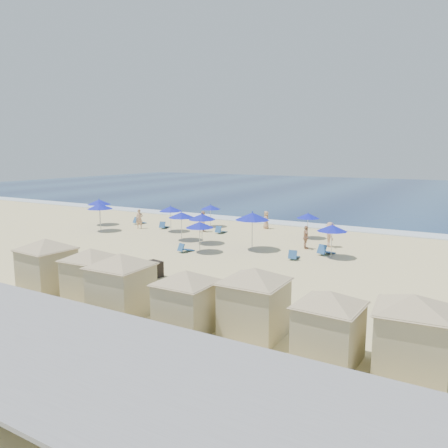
{
  "coord_description": "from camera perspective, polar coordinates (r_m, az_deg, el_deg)",
  "views": [
    {
      "loc": [
        14.5,
        -22.72,
        6.68
      ],
      "look_at": [
        -0.65,
        3.0,
        1.78
      ],
      "focal_mm": 35.0,
      "sensor_mm": 36.0,
      "label": 1
    }
  ],
  "objects": [
    {
      "name": "cabana_6",
      "position": [
        14.58,
        23.35,
        -11.89
      ],
      "size": [
        4.42,
        4.42,
        2.78
      ],
      "color": "tan",
      "rests_on": "ground"
    },
    {
      "name": "beachgoer_2",
      "position": [
        31.02,
        10.65,
        -1.72
      ],
      "size": [
        0.86,
        1.03,
        1.65
      ],
      "primitive_type": "imported",
      "rotation": [
        0.0,
        0.0,
        2.15
      ],
      "color": "tan",
      "rests_on": "ground"
    },
    {
      "name": "beach_chair_1",
      "position": [
        39.16,
        -7.87,
        -0.24
      ],
      "size": [
        0.78,
        1.28,
        0.66
      ],
      "color": "#285793",
      "rests_on": "ground"
    },
    {
      "name": "cabana_0",
      "position": [
        22.68,
        -22.18,
        -4.17
      ],
      "size": [
        4.61,
        4.61,
        2.9
      ],
      "color": "tan",
      "rests_on": "ground"
    },
    {
      "name": "cabana_3",
      "position": [
        16.52,
        -4.96,
        -8.99
      ],
      "size": [
        4.18,
        4.18,
        2.62
      ],
      "color": "tan",
      "rests_on": "ground"
    },
    {
      "name": "cabana_5",
      "position": [
        14.64,
        13.58,
        -11.74
      ],
      "size": [
        4.13,
        4.13,
        2.59
      ],
      "color": "tan",
      "rests_on": "ground"
    },
    {
      "name": "beach_chair_3",
      "position": [
        29.75,
        -5.17,
        -3.25
      ],
      "size": [
        0.81,
        1.26,
        0.64
      ],
      "color": "#285793",
      "rests_on": "ground"
    },
    {
      "name": "cabana_1",
      "position": [
        20.59,
        -16.95,
        -5.52
      ],
      "size": [
        4.31,
        4.31,
        2.71
      ],
      "color": "tan",
      "rests_on": "ground"
    },
    {
      "name": "umbrella_4",
      "position": [
        39.58,
        -1.76,
        2.22
      ],
      "size": [
        1.81,
        1.81,
        2.06
      ],
      "color": "#A5A8AD",
      "rests_on": "ground"
    },
    {
      "name": "ground",
      "position": [
        27.77,
        -1.99,
        -4.6
      ],
      "size": [
        160.0,
        160.0,
        0.0
      ],
      "primitive_type": "plane",
      "color": "beige",
      "rests_on": "ground"
    },
    {
      "name": "trash_bin",
      "position": [
        24.04,
        -9.32,
        -5.87
      ],
      "size": [
        1.01,
        1.01,
        0.86
      ],
      "primitive_type": "cube",
      "rotation": [
        0.0,
        0.0,
        -0.19
      ],
      "color": "black",
      "rests_on": "ground"
    },
    {
      "name": "umbrella_6",
      "position": [
        29.37,
        -3.2,
        -0.1
      ],
      "size": [
        1.9,
        1.9,
        2.16
      ],
      "color": "#A5A8AD",
      "rests_on": "ground"
    },
    {
      "name": "cabana_4",
      "position": [
        16.1,
        4.0,
        -9.0
      ],
      "size": [
        4.53,
        4.53,
        2.84
      ],
      "color": "tan",
      "rests_on": "ground"
    },
    {
      "name": "umbrella_7",
      "position": [
        34.79,
        10.91,
        1.07
      ],
      "size": [
        1.81,
        1.81,
        2.06
      ],
      "color": "#A5A8AD",
      "rests_on": "ground"
    },
    {
      "name": "beach_chair_5",
      "position": [
        29.61,
        13.06,
        -3.45
      ],
      "size": [
        0.99,
        1.46,
        0.74
      ],
      "color": "#285793",
      "rests_on": "ground"
    },
    {
      "name": "beachgoer_1",
      "position": [
        37.09,
        -2.69,
        0.32
      ],
      "size": [
        0.98,
        1.06,
        1.76
      ],
      "primitive_type": "imported",
      "rotation": [
        0.0,
        0.0,
        1.1
      ],
      "color": "tan",
      "rests_on": "ground"
    },
    {
      "name": "umbrella_1",
      "position": [
        38.79,
        -15.91,
        2.24
      ],
      "size": [
        2.16,
        2.16,
        2.46
      ],
      "color": "#A5A8AD",
      "rests_on": "ground"
    },
    {
      "name": "beachgoer_0",
      "position": [
        39.36,
        -11.0,
        0.66
      ],
      "size": [
        0.75,
        0.66,
        1.73
      ],
      "primitive_type": "imported",
      "rotation": [
        0.0,
        0.0,
        0.49
      ],
      "color": "tan",
      "rests_on": "ground"
    },
    {
      "name": "umbrella_8",
      "position": [
        30.04,
        3.73,
        1.01
      ],
      "size": [
        2.38,
        2.38,
        2.7
      ],
      "color": "#A5A8AD",
      "rests_on": "ground"
    },
    {
      "name": "beach_chair_2",
      "position": [
        36.46,
        -0.48,
        -0.86
      ],
      "size": [
        0.58,
        1.22,
        0.66
      ],
      "color": "#285793",
      "rests_on": "ground"
    },
    {
      "name": "surf_line",
      "position": [
        41.42,
        9.6,
        -0.03
      ],
      "size": [
        160.0,
        2.5,
        0.08
      ],
      "primitive_type": "cube",
      "color": "white",
      "rests_on": "ground"
    },
    {
      "name": "beach_chair_4",
      "position": [
        28.0,
        9.09,
        -4.12
      ],
      "size": [
        0.68,
        1.24,
        0.65
      ],
      "color": "#285793",
      "rests_on": "ground"
    },
    {
      "name": "beachgoer_4",
      "position": [
        38.77,
        5.52,
        0.54
      ],
      "size": [
        0.83,
        0.91,
        1.57
      ],
      "primitive_type": "imported",
      "rotation": [
        0.0,
        0.0,
        5.27
      ],
      "color": "tan",
      "rests_on": "ground"
    },
    {
      "name": "umbrella_9",
      "position": [
        28.63,
        13.95,
        -0.51
      ],
      "size": [
        1.95,
        1.95,
        2.22
      ],
      "color": "#A5A8AD",
      "rests_on": "ground"
    },
    {
      "name": "umbrella_3",
      "position": [
        33.54,
        -5.59,
        1.19
      ],
      "size": [
        1.99,
        1.99,
        2.26
      ],
      "color": "#A5A8AD",
      "rests_on": "ground"
    },
    {
      "name": "cabana_2",
      "position": [
        18.55,
        -13.29,
        -6.67
      ],
      "size": [
        4.59,
        4.59,
        2.88
      ],
      "color": "tan",
      "rests_on": "ground"
    },
    {
      "name": "ocean",
      "position": [
        79.34,
        19.91,
        3.97
      ],
      "size": [
        160.0,
        80.0,
        0.06
      ],
      "primitive_type": "cube",
      "color": "#0E254F",
      "rests_on": "ground"
    },
    {
      "name": "umbrella_5",
      "position": [
        32.19,
        -2.9,
        0.96
      ],
      "size": [
        2.03,
        2.03,
        2.31
      ],
      "color": "#A5A8AD",
      "rests_on": "ground"
    },
    {
      "name": "umbrella_0",
      "position": [
        42.19,
        -16.01,
        2.78
      ],
      "size": [
        2.16,
        2.16,
        2.46
      ],
      "color": "#A5A8AD",
      "rests_on": "ground"
    },
    {
      "name": "seawall",
      "position": [
        18.22,
        -25.91,
        -10.98
      ],
      "size": [
        160.0,
        6.1,
        1.22
      ],
      "color": "gray",
      "rests_on": "ground"
    },
    {
      "name": "beach_chair_0",
      "position": [
        42.04,
        -11.12,
        0.33
      ],
      "size": [
        0.98,
        1.35,
        0.68
      ],
      "color": "#285793",
      "rests_on": "ground"
    },
    {
      "name": "umbrella_2",
      "position": [
        37.37,
        -6.99,
        1.98
      ],
      "size": [
        1.97,
        1.97,
        2.24
      ],
      "color": "#A5A8AD",
      "rests_on": "ground"
    },
    {
      "name": "beachgoer_3",
      "position": [
        32.02,
        13.66,
        -1.36
      ],
      "size": [
        1.19,
        1.32,
        1.78
      ],
      "primitive_type": "imported",
      "rotation": [
        0.0,
        0.0,
        2.16
      ],
      "color": "tan",
      "rests_on": "ground"
    }
  ]
}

